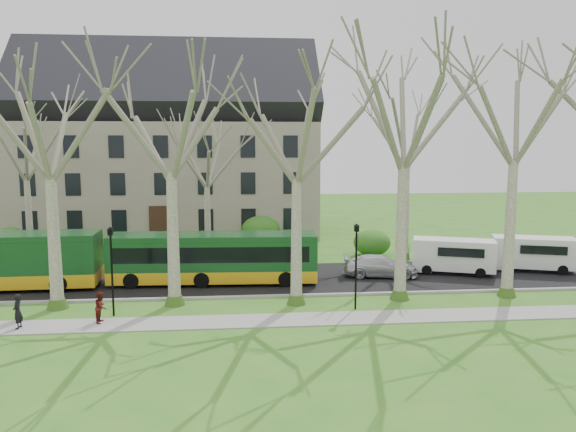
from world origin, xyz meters
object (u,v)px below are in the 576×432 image
object	(u,v)px
bus_follow	(214,258)
sedan	(380,266)
van_b	(533,254)
pedestrian_a	(18,311)
pedestrian_b	(101,307)
van_a	(453,256)

from	to	relation	value
bus_follow	sedan	world-z (taller)	bus_follow
van_b	pedestrian_a	bearing A→B (deg)	-145.72
sedan	pedestrian_b	xyz separation A→B (m)	(-15.26, -7.54, 0.06)
bus_follow	pedestrian_b	size ratio (longest dim) A/B	8.36
van_b	pedestrian_a	distance (m)	30.36
sedan	pedestrian_a	world-z (taller)	pedestrian_a
sedan	van_b	xyz separation A→B (m)	(10.29, 0.61, 0.44)
bus_follow	van_b	size ratio (longest dim) A/B	2.40
van_a	pedestrian_b	world-z (taller)	van_a
sedan	van_a	size ratio (longest dim) A/B	0.91
van_b	pedestrian_a	world-z (taller)	van_b
bus_follow	pedestrian_a	distance (m)	11.35
bus_follow	sedan	size ratio (longest dim) A/B	2.65
sedan	van_b	world-z (taller)	van_b
sedan	bus_follow	bearing A→B (deg)	102.72
sedan	pedestrian_a	distance (m)	20.46
sedan	van_a	world-z (taller)	van_a
van_a	pedestrian_b	size ratio (longest dim) A/B	3.46
bus_follow	van_a	xyz separation A→B (m)	(15.14, 1.00, -0.42)
bus_follow	van_b	distance (m)	20.62
bus_follow	pedestrian_b	bearing A→B (deg)	-122.91
van_b	pedestrian_b	bearing A→B (deg)	-144.67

